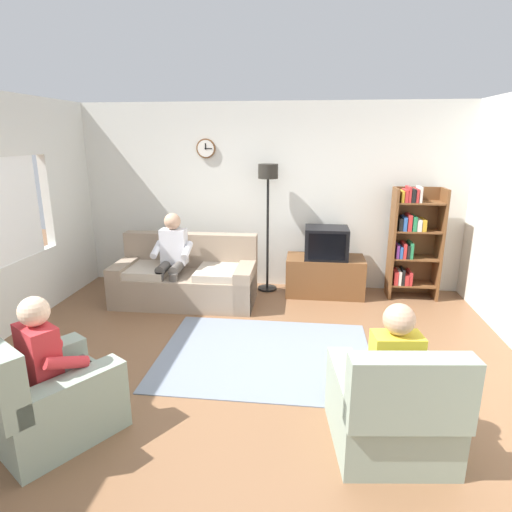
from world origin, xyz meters
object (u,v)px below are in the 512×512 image
at_px(floor_lamp, 268,193).
at_px(person_on_couch, 172,254).
at_px(bookshelf, 412,240).
at_px(armchair_near_window, 46,400).
at_px(tv_stand, 325,276).
at_px(person_in_left_armchair, 53,358).
at_px(tv, 326,243).
at_px(armchair_near_bookshelf, 390,411).
at_px(person_in_right_armchair, 390,366).
at_px(couch, 186,280).

bearing_deg(floor_lamp, person_on_couch, -149.57).
bearing_deg(bookshelf, armchair_near_window, -134.89).
bearing_deg(tv_stand, person_in_left_armchair, -123.51).
bearing_deg(tv_stand, bookshelf, 3.29).
distance_m(tv, armchair_near_bookshelf, 3.19).
height_order(armchair_near_window, person_on_couch, person_on_couch).
bearing_deg(armchair_near_window, bookshelf, 45.11).
bearing_deg(tv, person_in_right_armchair, -83.32).
bearing_deg(tv_stand, floor_lamp, 173.29).
height_order(floor_lamp, person_on_couch, floor_lamp).
height_order(tv, floor_lamp, floor_lamp).
distance_m(tv_stand, tv, 0.50).
height_order(tv_stand, armchair_near_bookshelf, armchair_near_bookshelf).
bearing_deg(tv, couch, -165.86).
bearing_deg(tv_stand, couch, -165.18).
relative_size(tv_stand, tv, 1.83).
xyz_separation_m(bookshelf, person_in_right_armchair, (-0.82, -3.14, -0.22)).
distance_m(armchair_near_bookshelf, person_in_right_armchair, 0.33).
distance_m(armchair_near_window, person_in_right_armchair, 2.59).
height_order(tv, armchair_near_window, tv).
xyz_separation_m(tv_stand, armchair_near_window, (-2.20, -3.33, 0.01)).
xyz_separation_m(tv_stand, person_in_left_armchair, (-2.15, -3.25, 0.33)).
bearing_deg(armchair_near_bookshelf, bookshelf, 75.87).
distance_m(couch, tv, 2.03).
relative_size(couch, armchair_near_window, 1.62).
height_order(person_in_left_armchair, person_in_right_armchair, same).
bearing_deg(floor_lamp, bookshelf, -0.88).
bearing_deg(person_in_right_armchair, armchair_near_bookshelf, -83.37).
bearing_deg(bookshelf, armchair_near_bookshelf, -104.13).
relative_size(couch, tv, 3.18).
bearing_deg(couch, armchair_near_window, -95.87).
height_order(couch, tv, tv).
height_order(bookshelf, armchair_near_bookshelf, bookshelf).
xyz_separation_m(armchair_near_bookshelf, person_in_right_armchair, (-0.01, 0.09, 0.32)).
relative_size(couch, tv_stand, 1.73).
distance_m(person_in_left_armchair, person_in_right_armchair, 2.52).
bearing_deg(tv_stand, person_on_couch, -163.33).
height_order(armchair_near_bookshelf, person_in_right_armchair, person_in_right_armchair).
distance_m(tv_stand, bookshelf, 1.30).
xyz_separation_m(tv_stand, floor_lamp, (-0.84, 0.10, 1.17)).
bearing_deg(person_in_right_armchair, bookshelf, 75.32).
xyz_separation_m(tv, person_in_right_armchair, (0.36, -3.04, -0.17)).
relative_size(couch, floor_lamp, 1.03).
relative_size(bookshelf, armchair_near_bookshelf, 1.63).
height_order(couch, person_on_couch, person_on_couch).
xyz_separation_m(bookshelf, person_in_left_armchair, (-3.33, -3.32, -0.22)).
relative_size(couch, armchair_near_bookshelf, 1.97).
bearing_deg(person_in_right_armchair, tv, 96.68).
bearing_deg(person_on_couch, tv_stand, 16.67).
distance_m(tv_stand, person_on_couch, 2.19).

